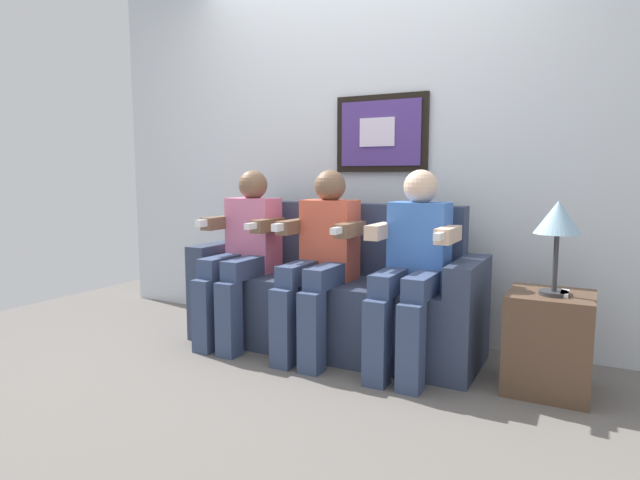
% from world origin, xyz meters
% --- Properties ---
extents(ground_plane, '(5.48, 5.48, 0.00)m').
position_xyz_m(ground_plane, '(0.00, 0.00, 0.00)').
color(ground_plane, '#66605B').
extents(back_wall_assembly, '(4.22, 0.10, 2.60)m').
position_xyz_m(back_wall_assembly, '(0.00, 0.76, 1.30)').
color(back_wall_assembly, silver).
rests_on(back_wall_assembly, ground_plane).
extents(couch, '(1.82, 0.58, 0.90)m').
position_xyz_m(couch, '(0.00, 0.33, 0.31)').
color(couch, '#333D56').
rests_on(couch, ground_plane).
extents(person_on_left, '(0.46, 0.56, 1.11)m').
position_xyz_m(person_on_left, '(-0.56, 0.16, 0.61)').
color(person_on_left, pink).
rests_on(person_on_left, ground_plane).
extents(person_in_middle, '(0.46, 0.56, 1.11)m').
position_xyz_m(person_in_middle, '(-0.00, 0.16, 0.61)').
color(person_in_middle, '#D8593F').
rests_on(person_in_middle, ground_plane).
extents(person_on_right, '(0.46, 0.56, 1.11)m').
position_xyz_m(person_on_right, '(0.56, 0.16, 0.61)').
color(person_on_right, '#3F72CC').
rests_on(person_on_right, ground_plane).
extents(side_table_right, '(0.40, 0.40, 0.50)m').
position_xyz_m(side_table_right, '(1.26, 0.22, 0.25)').
color(side_table_right, brown).
rests_on(side_table_right, ground_plane).
extents(table_lamp, '(0.22, 0.22, 0.46)m').
position_xyz_m(table_lamp, '(1.27, 0.18, 0.86)').
color(table_lamp, '#333338').
rests_on(table_lamp, side_table_right).
extents(spare_remote_on_table, '(0.04, 0.13, 0.02)m').
position_xyz_m(spare_remote_on_table, '(1.32, 0.19, 0.51)').
color(spare_remote_on_table, white).
rests_on(spare_remote_on_table, side_table_right).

